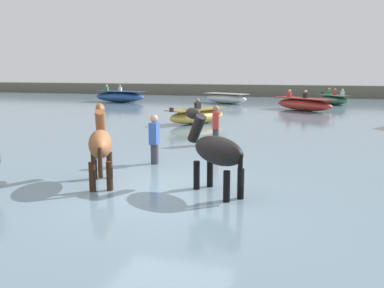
# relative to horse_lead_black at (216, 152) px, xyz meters

# --- Properties ---
(ground_plane) EXTENTS (120.00, 120.00, 0.00)m
(ground_plane) POSITION_rel_horse_lead_black_xyz_m (-0.99, -0.16, -1.17)
(ground_plane) COLOR #666051
(water_surface) EXTENTS (90.00, 90.00, 0.36)m
(water_surface) POSITION_rel_horse_lead_black_xyz_m (-0.99, 9.84, -0.99)
(water_surface) COLOR slate
(water_surface) RESTS_ON ground
(horse_lead_black) EXTENTS (1.60, 1.40, 1.97)m
(horse_lead_black) POSITION_rel_horse_lead_black_xyz_m (0.00, 0.00, 0.00)
(horse_lead_black) COLOR black
(horse_lead_black) RESTS_ON ground
(horse_trailing_chestnut) EXTENTS (1.16, 1.76, 2.00)m
(horse_trailing_chestnut) POSITION_rel_horse_lead_black_xyz_m (-2.47, -0.04, 0.01)
(horse_trailing_chestnut) COLOR brown
(horse_trailing_chestnut) RESTS_ON ground
(boat_distant_west) EXTENTS (4.21, 1.76, 1.32)m
(boat_distant_west) POSITION_rel_horse_lead_black_xyz_m (-12.71, 20.92, -0.38)
(boat_distant_west) COLOR #28518E
(boat_distant_west) RESTS_ON water_surface
(boat_near_starboard) EXTENTS (3.79, 2.69, 0.74)m
(boat_near_starboard) POSITION_rel_horse_lead_black_xyz_m (-4.61, 22.07, -0.44)
(boat_near_starboard) COLOR silver
(boat_near_starboard) RESTS_ON water_surface
(boat_far_offshore) EXTENTS (2.56, 3.33, 1.14)m
(boat_far_offshore) POSITION_rel_horse_lead_black_xyz_m (2.98, 23.65, -0.46)
(boat_far_offshore) COLOR #337556
(boat_far_offshore) RESTS_ON water_surface
(boat_distant_east) EXTENTS (2.59, 3.24, 1.14)m
(boat_distant_east) POSITION_rel_horse_lead_black_xyz_m (-3.36, 10.23, -0.47)
(boat_distant_east) COLOR gold
(boat_distant_east) RESTS_ON water_surface
(boat_far_inshore) EXTENTS (3.96, 3.60, 1.23)m
(boat_far_inshore) POSITION_rel_horse_lead_black_xyz_m (1.08, 18.03, -0.42)
(boat_far_inshore) COLOR #BC382D
(boat_far_inshore) RESTS_ON water_surface
(person_wading_close) EXTENTS (0.23, 0.34, 1.63)m
(person_wading_close) POSITION_rel_horse_lead_black_xyz_m (-2.10, 2.01, -0.30)
(person_wading_close) COLOR #383842
(person_wading_close) RESTS_ON ground
(person_spectator_far) EXTENTS (0.25, 0.35, 1.63)m
(person_spectator_far) POSITION_rel_horse_lead_black_xyz_m (-1.27, 5.20, -0.30)
(person_spectator_far) COLOR #383842
(person_spectator_far) RESTS_ON ground
(far_shoreline) EXTENTS (80.00, 2.40, 1.45)m
(far_shoreline) POSITION_rel_horse_lead_black_xyz_m (-0.99, 32.27, -0.44)
(far_shoreline) COLOR #605B4C
(far_shoreline) RESTS_ON ground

